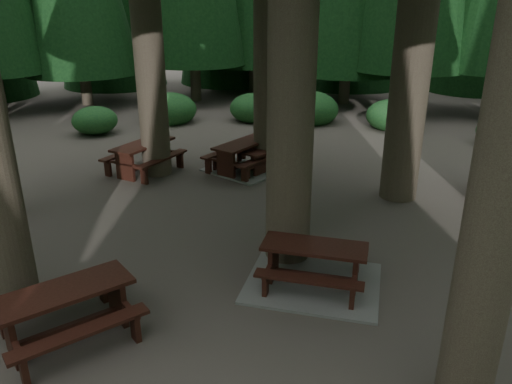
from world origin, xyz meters
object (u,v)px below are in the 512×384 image
at_px(picnic_table_c, 243,164).
at_px(picnic_table_f, 243,152).
at_px(picnic_table_a, 313,271).
at_px(picnic_table_e, 65,306).
at_px(picnic_table_b, 144,153).

relative_size(picnic_table_c, picnic_table_f, 1.04).
xyz_separation_m(picnic_table_a, picnic_table_e, (-2.94, -2.75, 0.29)).
xyz_separation_m(picnic_table_c, picnic_table_e, (0.59, -7.90, 0.34)).
relative_size(picnic_table_a, picnic_table_f, 1.09).
bearing_deg(picnic_table_b, picnic_table_f, -59.26).
bearing_deg(picnic_table_f, picnic_table_c, -151.65).
bearing_deg(picnic_table_b, picnic_table_a, -116.34).
distance_m(picnic_table_b, picnic_table_c, 2.85).
relative_size(picnic_table_a, picnic_table_c, 1.05).
bearing_deg(picnic_table_b, picnic_table_e, -147.75).
xyz_separation_m(picnic_table_a, picnic_table_b, (-6.13, 4.05, 0.30)).
xyz_separation_m(picnic_table_b, picnic_table_e, (3.19, -6.81, -0.01)).
bearing_deg(picnic_table_f, picnic_table_a, -130.94).
bearing_deg(picnic_table_b, picnic_table_c, -60.08).
bearing_deg(picnic_table_c, picnic_table_f, 122.28).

